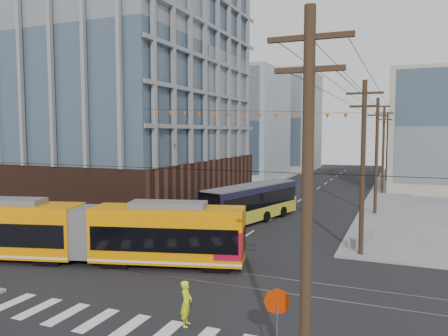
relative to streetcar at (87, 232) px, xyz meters
The scene contains 15 objects.
ground 7.68m from the streetcar, 27.57° to the right, with size 160.00×160.00×0.00m, color slate.
office_building 27.83m from the streetcar, 128.21° to the left, with size 30.00×25.00×28.60m, color #381E16.
bg_bldg_nw_near 50.16m from the streetcar, 102.08° to the left, with size 18.00×16.00×18.00m, color #8C99A5.
bg_bldg_ne_near 50.34m from the streetcar, 63.09° to the left, with size 14.00×14.00×16.00m, color gray.
bg_bldg_nw_far 69.43m from the streetcar, 96.15° to the left, with size 16.00×18.00×20.00m, color gray.
bg_bldg_ne_far 69.27m from the streetcar, 69.13° to the left, with size 16.00×16.00×14.00m, color #8C99A5.
utility_pole_near 18.20m from the streetcar, 32.02° to the right, with size 0.30×0.30×11.00m, color black.
utility_pole_far 54.80m from the streetcar, 73.95° to the left, with size 0.30×0.30×11.00m, color black.
streetcar is the anchor object (origin of this frame).
city_bus 16.08m from the streetcar, 70.97° to the left, with size 2.54×11.73×3.32m, color black, non-canonical shape.
parked_car_silver 8.30m from the streetcar, 83.58° to the left, with size 1.46×4.18×1.38m, color #9DA4AC.
parked_car_white 17.04m from the streetcar, 86.58° to the left, with size 2.08×5.13×1.49m, color silver.
parked_car_grey 18.63m from the streetcar, 84.81° to the left, with size 2.05×4.45×1.24m, color #4C4C4C.
pedestrian 10.97m from the streetcar, 29.84° to the right, with size 0.68×0.44×1.85m, color yellow.
jersey_barrier 18.35m from the streetcar, 35.40° to the left, with size 0.84×3.76×0.75m, color slate.
Camera 1 is at (10.76, -17.21, 7.81)m, focal length 35.00 mm.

